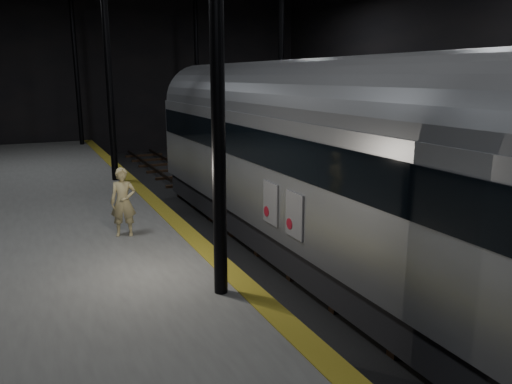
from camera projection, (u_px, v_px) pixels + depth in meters
ground at (291, 250)px, 15.13m from camera, size 44.00×44.00×0.00m
platform_left at (17, 275)px, 11.94m from camera, size 9.00×43.80×1.00m
platform_right at (472, 207)px, 18.10m from camera, size 9.00×43.80×1.00m
tactile_strip at (187, 232)px, 13.57m from camera, size 0.50×43.80×0.01m
track at (291, 248)px, 15.12m from camera, size 2.40×43.00×0.24m
train at (327, 159)px, 12.85m from camera, size 3.06×20.47×5.47m
woman at (123, 202)px, 13.09m from camera, size 0.77×0.62×1.83m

